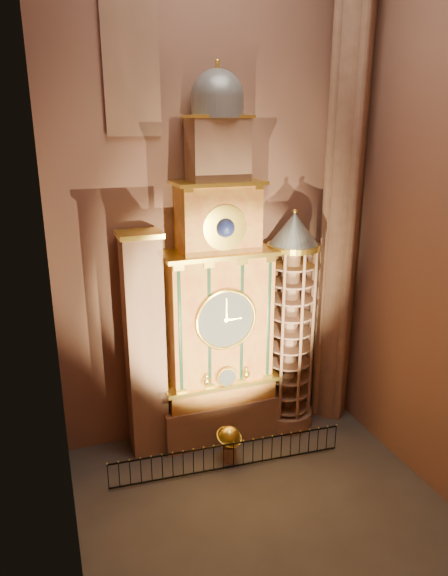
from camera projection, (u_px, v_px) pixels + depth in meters
name	position (u px, v px, depth m)	size (l,w,h in m)	color
floor	(260.00, 500.00, 20.54)	(14.00, 14.00, 0.00)	#383330
wall_back	(210.00, 204.00, 22.56)	(22.00, 22.00, 0.00)	#90604D
wall_left	(47.00, 245.00, 14.93)	(22.00, 22.00, 0.00)	#90604D
wall_right	(435.00, 217.00, 19.44)	(22.00, 22.00, 0.00)	#90604D
astronomical_clock	(218.00, 304.00, 22.95)	(5.60, 2.41, 16.70)	#8C634C
portrait_tower	(145.00, 346.00, 22.34)	(1.80, 1.60, 10.20)	#8C634C
stair_turret	(290.00, 326.00, 24.27)	(2.50, 2.50, 10.80)	#8C634C
gothic_pier	(343.00, 201.00, 23.63)	(2.04, 2.04, 22.00)	#8C634C
stained_glass_window	(131.00, 66.00, 19.77)	(2.20, 0.14, 5.20)	navy
celestial_globe	(229.00, 441.00, 22.67)	(1.50, 1.47, 1.70)	#8C634C
iron_railing	(229.00, 456.00, 22.19)	(10.21, 0.75, 1.22)	black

